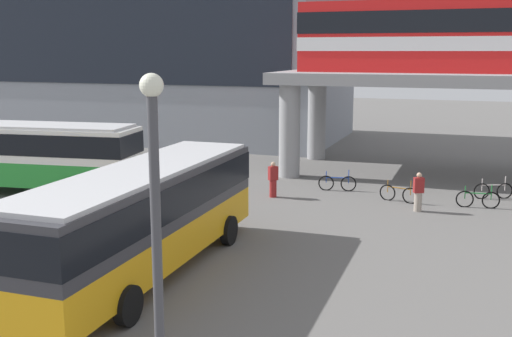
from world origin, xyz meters
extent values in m
plane|color=#605E5B|center=(0.00, 10.00, 0.00)|extent=(120.00, 120.00, 0.00)
cube|color=gray|center=(-12.90, 26.80, 7.97)|extent=(27.73, 12.90, 15.94)
cube|color=black|center=(-12.90, 20.30, 8.77)|extent=(24.96, 0.10, 8.93)
cylinder|color=gray|center=(1.24, 14.45, 2.40)|extent=(1.10, 1.10, 4.81)
cylinder|color=gray|center=(1.24, 20.20, 2.40)|extent=(1.10, 1.10, 4.81)
cube|color=red|center=(11.40, 17.32, 7.21)|extent=(20.42, 2.90, 3.60)
cube|color=silver|center=(11.40, 17.32, 6.85)|extent=(20.48, 2.96, 0.70)
cube|color=black|center=(11.40, 17.32, 7.93)|extent=(20.48, 2.96, 1.10)
cube|color=orange|center=(1.42, -0.77, 1.05)|extent=(2.66, 11.04, 1.10)
cube|color=#333338|center=(1.42, -0.77, 2.35)|extent=(2.66, 11.04, 1.50)
cube|color=black|center=(1.42, -0.77, 2.43)|extent=(2.71, 11.08, 0.96)
cube|color=silver|center=(1.42, -0.77, 3.16)|extent=(2.53, 10.48, 0.12)
cylinder|color=black|center=(0.12, 2.73, 0.50)|extent=(0.29, 1.00, 1.00)
cylinder|color=black|center=(2.62, 2.77, 0.50)|extent=(0.29, 1.00, 1.00)
cylinder|color=black|center=(0.22, -3.87, 0.50)|extent=(0.29, 1.00, 1.00)
cylinder|color=black|center=(2.72, -3.83, 0.50)|extent=(0.29, 1.00, 1.00)
cube|color=#268C33|center=(-9.41, 6.78, 1.05)|extent=(11.23, 3.93, 1.10)
cube|color=white|center=(-9.41, 6.78, 2.35)|extent=(11.23, 3.93, 1.50)
cube|color=black|center=(-9.41, 6.78, 2.43)|extent=(11.28, 3.97, 0.96)
cube|color=silver|center=(-9.41, 6.78, 3.16)|extent=(10.67, 3.73, 0.12)
cylinder|color=black|center=(-6.19, 5.95, 0.50)|extent=(1.03, 0.41, 1.00)
cylinder|color=black|center=(-6.52, 8.43, 0.50)|extent=(1.03, 0.41, 1.00)
torus|color=black|center=(7.85, 10.69, 0.34)|extent=(0.73, 0.24, 0.74)
torus|color=black|center=(6.83, 10.95, 0.34)|extent=(0.73, 0.24, 0.74)
cylinder|color=#996626|center=(7.34, 10.82, 0.62)|extent=(1.03, 0.31, 0.05)
cylinder|color=#996626|center=(6.83, 10.95, 0.64)|extent=(0.04, 0.04, 0.55)
cylinder|color=#996626|center=(7.85, 10.69, 0.69)|extent=(0.04, 0.04, 0.65)
torus|color=black|center=(4.85, 12.17, 0.34)|extent=(0.74, 0.21, 0.74)
torus|color=black|center=(3.82, 11.95, 0.34)|extent=(0.74, 0.21, 0.74)
cylinder|color=#1E3FA5|center=(4.33, 12.06, 0.62)|extent=(1.04, 0.26, 0.05)
cylinder|color=#1E3FA5|center=(3.82, 11.95, 0.64)|extent=(0.04, 0.04, 0.55)
cylinder|color=#1E3FA5|center=(4.85, 12.17, 0.69)|extent=(0.04, 0.04, 0.65)
torus|color=black|center=(11.12, 10.99, 0.34)|extent=(0.74, 0.17, 0.74)
torus|color=black|center=(10.08, 10.84, 0.34)|extent=(0.74, 0.17, 0.74)
cylinder|color=#1E7F33|center=(10.60, 10.91, 0.62)|extent=(1.05, 0.20, 0.05)
cylinder|color=#1E7F33|center=(10.08, 10.84, 0.64)|extent=(0.04, 0.04, 0.55)
cylinder|color=#1E7F33|center=(11.12, 10.99, 0.69)|extent=(0.04, 0.04, 0.65)
torus|color=black|center=(11.72, 13.06, 0.34)|extent=(0.71, 0.34, 0.74)
torus|color=black|center=(10.75, 12.66, 0.34)|extent=(0.71, 0.34, 0.74)
cylinder|color=silver|center=(11.24, 12.86, 0.62)|extent=(0.99, 0.45, 0.05)
cylinder|color=silver|center=(10.75, 12.66, 0.64)|extent=(0.04, 0.04, 0.55)
cylinder|color=silver|center=(11.72, 13.06, 0.69)|extent=(0.04, 0.04, 0.65)
cylinder|color=maroon|center=(1.88, 9.80, 0.39)|extent=(0.32, 0.32, 0.78)
cube|color=maroon|center=(1.88, 9.80, 1.10)|extent=(0.47, 0.47, 0.62)
sphere|color=tan|center=(1.88, 9.80, 1.51)|extent=(0.21, 0.21, 0.21)
cylinder|color=gray|center=(8.27, 9.46, 0.39)|extent=(0.32, 0.32, 0.79)
cube|color=maroon|center=(8.27, 9.46, 1.10)|extent=(0.47, 0.39, 0.63)
sphere|color=tan|center=(8.27, 9.46, 1.52)|extent=(0.21, 0.21, 0.21)
cylinder|color=#3F3F44|center=(5.77, -7.76, 2.93)|extent=(0.16, 0.16, 5.86)
sphere|color=silver|center=(5.77, -7.76, 6.01)|extent=(0.36, 0.36, 0.36)
camera|label=1|loc=(10.25, -15.68, 6.50)|focal=42.72mm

